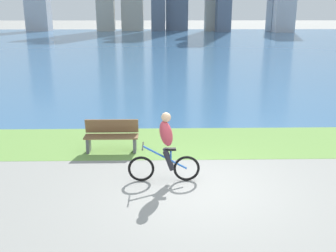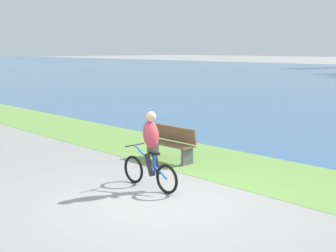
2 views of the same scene
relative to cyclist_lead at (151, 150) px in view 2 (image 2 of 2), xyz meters
name	(u,v)px [view 2 (image 2 of 2)]	position (x,y,z in m)	size (l,w,h in m)	color
ground_plane	(159,201)	(0.73, -0.45, -0.83)	(300.00, 300.00, 0.00)	gray
grass_strip_bayside	(255,171)	(0.73, 2.76, -0.83)	(120.00, 2.90, 0.01)	#6B9947
cyclist_lead	(151,150)	(0.00, 0.00, 0.00)	(1.67, 0.52, 1.66)	black
bench_near_path	(171,144)	(-1.49, 2.06, -0.38)	(1.50, 0.47, 0.90)	brown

